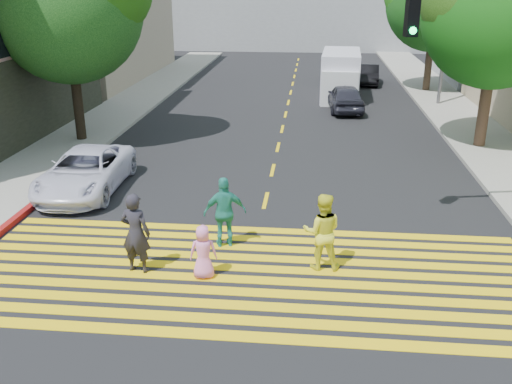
# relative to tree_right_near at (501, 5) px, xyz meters

# --- Properties ---
(ground) EXTENTS (120.00, 120.00, 0.00)m
(ground) POSITION_rel_tree_right_near_xyz_m (-8.17, -12.64, -5.54)
(ground) COLOR black
(sidewalk_left) EXTENTS (3.00, 40.00, 0.15)m
(sidewalk_left) POSITION_rel_tree_right_near_xyz_m (-16.67, 9.36, -5.47)
(sidewalk_left) COLOR gray
(sidewalk_left) RESTS_ON ground
(sidewalk_right) EXTENTS (3.00, 60.00, 0.15)m
(sidewalk_right) POSITION_rel_tree_right_near_xyz_m (0.33, 2.36, -5.47)
(sidewalk_right) COLOR gray
(sidewalk_right) RESTS_ON ground
(curb_red) EXTENTS (0.20, 8.00, 0.16)m
(curb_red) POSITION_rel_tree_right_near_xyz_m (-15.07, -6.64, -5.46)
(curb_red) COLOR maroon
(curb_red) RESTS_ON ground
(crosswalk) EXTENTS (13.40, 5.30, 0.01)m
(crosswalk) POSITION_rel_tree_right_near_xyz_m (-8.17, -11.37, -5.54)
(crosswalk) COLOR yellow
(crosswalk) RESTS_ON ground
(lane_line) EXTENTS (0.12, 34.40, 0.01)m
(lane_line) POSITION_rel_tree_right_near_xyz_m (-8.17, 9.86, -5.54)
(lane_line) COLOR yellow
(lane_line) RESTS_ON ground
(building_left_tan) EXTENTS (12.00, 16.00, 10.00)m
(building_left_tan) POSITION_rel_tree_right_near_xyz_m (-24.17, 15.36, -0.54)
(building_left_tan) COLOR tan
(building_left_tan) RESTS_ON ground
(tree_right_near) EXTENTS (6.36, 5.89, 8.19)m
(tree_right_near) POSITION_rel_tree_right_near_xyz_m (0.00, 0.00, 0.00)
(tree_right_near) COLOR #442919
(tree_right_near) RESTS_ON ground
(pedestrian_man) EXTENTS (0.78, 0.58, 1.94)m
(pedestrian_man) POSITION_rel_tree_right_near_xyz_m (-10.77, -11.47, -4.57)
(pedestrian_man) COLOR #24222B
(pedestrian_man) RESTS_ON ground
(pedestrian_woman) EXTENTS (0.92, 0.73, 1.87)m
(pedestrian_woman) POSITION_rel_tree_right_near_xyz_m (-6.50, -10.87, -4.61)
(pedestrian_woman) COLOR yellow
(pedestrian_woman) RESTS_ON ground
(pedestrian_child) EXTENTS (0.68, 0.50, 1.29)m
(pedestrian_child) POSITION_rel_tree_right_near_xyz_m (-9.18, -11.61, -4.90)
(pedestrian_child) COLOR pink
(pedestrian_child) RESTS_ON ground
(pedestrian_extra) EXTENTS (1.16, 0.72, 1.85)m
(pedestrian_extra) POSITION_rel_tree_right_near_xyz_m (-8.94, -9.92, -4.62)
(pedestrian_extra) COLOR teal
(pedestrian_extra) RESTS_ON ground
(white_sedan) EXTENTS (2.37, 4.88, 1.34)m
(white_sedan) POSITION_rel_tree_right_near_xyz_m (-14.00, -6.38, -4.87)
(white_sedan) COLOR silver
(white_sedan) RESTS_ON ground
(dark_car_near) EXTENTS (2.00, 4.22, 1.39)m
(dark_car_near) POSITION_rel_tree_right_near_xyz_m (-5.18, 6.49, -4.85)
(dark_car_near) COLOR #22222E
(dark_car_near) RESTS_ON ground
(silver_car) EXTENTS (2.56, 4.99, 1.38)m
(silver_car) POSITION_rel_tree_right_near_xyz_m (-4.81, 17.79, -4.85)
(silver_car) COLOR #91989E
(silver_car) RESTS_ON ground
(dark_car_parked) EXTENTS (1.58, 3.82, 1.23)m
(dark_car_parked) POSITION_rel_tree_right_near_xyz_m (-3.30, 14.80, -4.93)
(dark_car_parked) COLOR black
(dark_car_parked) RESTS_ON ground
(white_van) EXTENTS (2.33, 5.60, 2.60)m
(white_van) POSITION_rel_tree_right_near_xyz_m (-5.31, 9.93, -4.31)
(white_van) COLOR silver
(white_van) RESTS_ON ground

